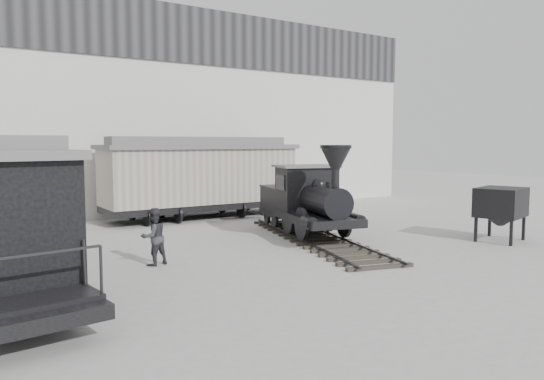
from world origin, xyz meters
TOP-DOWN VIEW (x-y plane):
  - ground at (0.00, 0.00)m, footprint 90.00×90.00m
  - north_wall at (0.00, 14.98)m, footprint 34.00×2.51m
  - locomotive at (1.88, 4.16)m, footprint 5.00×10.47m
  - boxcar at (0.78, 11.51)m, footprint 10.04×3.33m
  - visitor_a at (-7.96, 3.62)m, footprint 0.77×0.65m
  - visitor_b at (-5.14, 3.07)m, footprint 0.99×0.84m
  - coal_hopper at (7.49, -0.64)m, footprint 2.24×1.99m

SIDE VIEW (x-z plane):
  - ground at x=0.00m, z-range 0.00..0.00m
  - visitor_b at x=-5.14m, z-range 0.00..1.80m
  - visitor_a at x=-7.96m, z-range 0.00..1.80m
  - locomotive at x=1.88m, z-range -0.47..3.15m
  - coal_hopper at x=7.49m, z-range 0.32..2.39m
  - boxcar at x=0.78m, z-range 0.10..4.18m
  - north_wall at x=0.00m, z-range 0.05..11.05m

